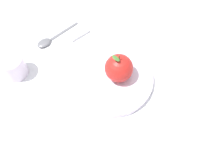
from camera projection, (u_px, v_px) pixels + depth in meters
The scene contains 6 objects.
ground_plane at pixel (102, 70), 0.75m from camera, with size 2.40×2.40×0.00m, color silver.
dinner_plate at pixel (112, 79), 0.72m from camera, with size 0.24×0.24×0.02m.
apple at pixel (119, 68), 0.68m from camera, with size 0.08×0.08×0.10m.
cup at pixel (13, 66), 0.71m from camera, with size 0.07×0.07×0.07m.
knife at pixel (70, 42), 0.80m from camera, with size 0.19×0.07×0.01m.
spoon at pixel (48, 40), 0.80m from camera, with size 0.16×0.07×0.01m.
Camera 1 is at (0.14, 0.39, 0.62)m, focal length 39.17 mm.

